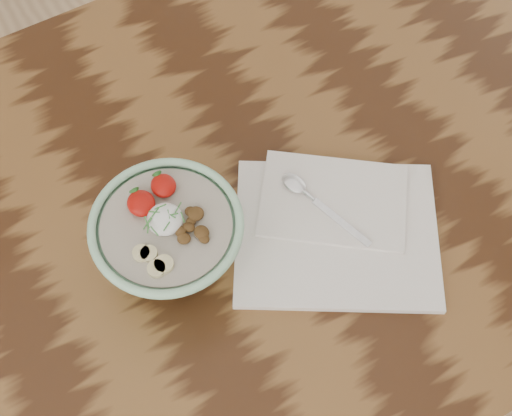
% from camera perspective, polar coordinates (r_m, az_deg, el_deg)
% --- Properties ---
extents(table, '(1.60, 0.90, 0.75)m').
position_cam_1_polar(table, '(1.10, -8.08, -4.21)').
color(table, '#381E0E').
rests_on(table, ground).
extents(breakfast_bowl, '(0.20, 0.20, 0.13)m').
position_cam_1_polar(breakfast_bowl, '(0.94, -6.95, -2.50)').
color(breakfast_bowl, '#9ED5AC').
rests_on(breakfast_bowl, table).
extents(napkin, '(0.36, 0.34, 0.02)m').
position_cam_1_polar(napkin, '(1.01, 6.40, -1.47)').
color(napkin, white).
rests_on(napkin, table).
extents(spoon, '(0.06, 0.16, 0.01)m').
position_cam_1_polar(spoon, '(1.02, 3.99, 1.22)').
color(spoon, silver).
rests_on(spoon, napkin).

